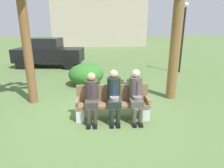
# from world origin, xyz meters

# --- Properties ---
(ground_plane) EXTENTS (80.00, 80.00, 0.00)m
(ground_plane) POSITION_xyz_m (0.00, 0.00, 0.00)
(ground_plane) COLOR #4E6838
(park_bench) EXTENTS (1.91, 0.44, 0.90)m
(park_bench) POSITION_xyz_m (0.27, -0.16, 0.42)
(park_bench) COLOR brown
(park_bench) RESTS_ON ground
(seated_man_left) EXTENTS (0.34, 0.72, 1.27)m
(seated_man_left) POSITION_xyz_m (-0.27, -0.28, 0.71)
(seated_man_left) COLOR #38332D
(seated_man_left) RESTS_ON ground
(seated_man_middle) EXTENTS (0.34, 0.72, 1.34)m
(seated_man_middle) POSITION_xyz_m (0.29, -0.28, 0.74)
(seated_man_middle) COLOR #1E2823
(seated_man_middle) RESTS_ON ground
(seated_man_right) EXTENTS (0.34, 0.72, 1.34)m
(seated_man_right) POSITION_xyz_m (0.85, -0.28, 0.74)
(seated_man_right) COLOR #4C473D
(seated_man_right) RESTS_ON ground
(shrub_near_bench) EXTENTS (1.43, 1.32, 0.90)m
(shrub_near_bench) POSITION_xyz_m (-0.64, 2.91, 0.45)
(shrub_near_bench) COLOR #2E6925
(shrub_near_bench) RESTS_ON ground
(parked_car_near) EXTENTS (4.04, 2.05, 1.68)m
(parked_car_near) POSITION_xyz_m (-3.08, 6.73, 0.84)
(parked_car_near) COLOR black
(parked_car_near) RESTS_ON ground
(street_lamp) EXTENTS (0.24, 0.24, 3.44)m
(street_lamp) POSITION_xyz_m (4.11, 4.85, 2.12)
(street_lamp) COLOR black
(street_lamp) RESTS_ON ground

